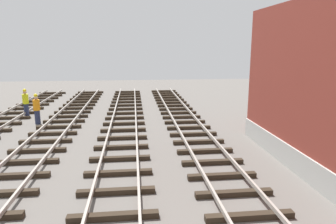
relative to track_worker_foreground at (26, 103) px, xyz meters
name	(u,v)px	position (x,y,z in m)	size (l,w,h in m)	color
track_worker_foreground	(26,103)	(0.00, 0.00, 0.00)	(0.40, 0.40, 1.87)	#262D4C
track_worker_distant	(37,109)	(1.40, -2.33, 0.00)	(0.40, 0.40, 1.87)	#262D4C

